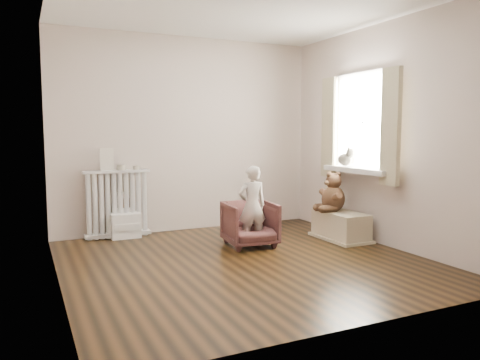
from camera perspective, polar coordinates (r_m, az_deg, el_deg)
name	(u,v)px	position (r m, az deg, el deg)	size (l,w,h in m)	color
floor	(245,261)	(4.91, 0.65, -9.89)	(3.60, 3.60, 0.01)	black
ceiling	(246,2)	(4.89, 0.69, 20.86)	(3.60, 3.60, 0.01)	white
back_wall	(188,135)	(6.40, -6.39, 5.53)	(3.60, 0.02, 2.60)	beige
front_wall	(364,137)	(3.20, 14.87, 5.04)	(3.60, 0.02, 2.60)	beige
left_wall	(54,136)	(4.26, -21.76, 4.98)	(0.02, 3.60, 2.60)	beige
right_wall	(384,135)	(5.74, 17.13, 5.27)	(0.02, 3.60, 2.60)	beige
window	(364,122)	(5.94, 14.94, 6.79)	(0.03, 0.90, 1.10)	white
window_sill	(357,170)	(5.90, 14.12, 1.18)	(0.22, 1.10, 0.06)	silver
curtain_left	(391,127)	(5.44, 17.90, 6.17)	(0.06, 0.26, 1.30)	#BAB18A
curtain_right	(329,128)	(6.33, 10.81, 6.27)	(0.06, 0.26, 1.30)	#BAB18A
radiator	(117,207)	(6.11, -14.72, -3.22)	(0.82, 0.15, 0.86)	silver
paper_doll	(107,159)	(6.02, -15.93, 2.46)	(0.17, 0.01, 0.28)	beige
tin_a	(121,167)	(6.06, -14.26, 1.52)	(0.11, 0.11, 0.07)	#A59E8C
tin_b	(136,168)	(6.10, -12.54, 1.49)	(0.09, 0.09, 0.05)	#A59E8C
toy_vanity	(125,216)	(6.11, -13.86, -4.28)	(0.36, 0.26, 0.57)	silver
armchair	(250,224)	(5.50, 1.23, -5.38)	(0.56, 0.58, 0.52)	#542E2B
child	(252,206)	(5.42, 1.47, -3.16)	(0.34, 0.22, 0.93)	silver
toy_bench	(341,223)	(5.99, 12.18, -5.18)	(0.39, 0.73, 0.34)	beige
teddy_bear	(334,185)	(5.97, 11.33, -0.64)	(0.40, 0.31, 0.49)	#3A2517
plush_cat	(346,159)	(6.06, 12.77, 2.56)	(0.18, 0.28, 0.24)	slate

